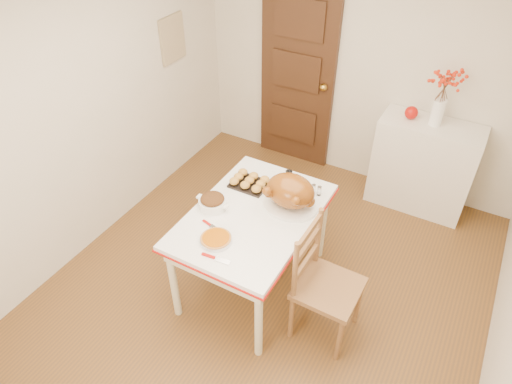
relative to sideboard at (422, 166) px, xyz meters
The scene contains 18 objects.
floor 2.01m from the sideboard, 114.39° to the right, with size 3.50×4.00×0.00m, color #51381E.
wall_back 1.14m from the sideboard, 164.75° to the left, with size 3.50×0.00×2.50m, color beige.
wall_left 3.21m from the sideboard, 145.16° to the right, with size 0.00×4.00×2.50m, color beige.
door_back 1.62m from the sideboard, behind, with size 0.85×0.06×2.06m, color #351C11.
photo_board 2.80m from the sideboard, 167.12° to the right, with size 0.03×0.35×0.45m, color tan.
sideboard is the anchor object (origin of this frame).
kitchen_table 2.02m from the sideboard, 118.18° to the right, with size 0.92×1.34×0.80m, color white, non-canonical shape.
chair_oak 1.93m from the sideboard, 96.82° to the right, with size 0.46×0.46×1.03m, color brown, non-canonical shape.
berry_vase 0.74m from the sideboard, ahead, with size 0.27×0.27×0.52m, color white, non-canonical shape.
apple 0.59m from the sideboard, behind, with size 0.12×0.12×0.12m, color #A50D07.
turkey_platter 1.79m from the sideboard, 115.36° to the right, with size 0.45×0.36×0.29m, color #7F3C0C, non-canonical shape.
pumpkin_pie 2.43m from the sideboard, 115.57° to the right, with size 0.23×0.23×0.05m, color #A34D00.
stuffing_dish 2.28m from the sideboard, 124.24° to the right, with size 0.28×0.22×0.11m, color brown, non-canonical shape.
rolls_tray 1.91m from the sideboard, 127.98° to the right, with size 0.30×0.24×0.08m, color #C08B34, non-canonical shape.
pie_server 2.52m from the sideboard, 112.17° to the right, with size 0.22×0.06×0.01m, color silver, non-canonical shape.
carving_knife 2.37m from the sideboard, 118.86° to the right, with size 0.22×0.05×0.01m, color silver, non-canonical shape.
drinking_glass 1.59m from the sideboard, 125.18° to the right, with size 0.06×0.06×0.10m, color white.
shaker_pair 1.50m from the sideboard, 115.30° to the right, with size 0.08×0.03×0.08m, color white, non-canonical shape.
Camera 1 is at (1.18, -2.32, 3.16)m, focal length 32.31 mm.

